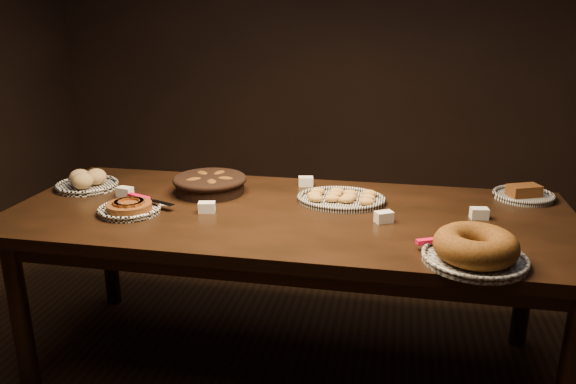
% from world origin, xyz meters
% --- Properties ---
extents(ground, '(5.00, 5.00, 0.00)m').
position_xyz_m(ground, '(0.00, 0.00, 0.00)').
color(ground, black).
rests_on(ground, ground).
extents(buffet_table, '(2.40, 1.00, 0.75)m').
position_xyz_m(buffet_table, '(0.00, 0.00, 0.68)').
color(buffet_table, black).
rests_on(buffet_table, ground).
extents(apple_tart_plate, '(0.31, 0.29, 0.05)m').
position_xyz_m(apple_tart_plate, '(-0.66, -0.15, 0.77)').
color(apple_tart_plate, white).
rests_on(apple_tart_plate, buffet_table).
extents(madeleine_platter, '(0.39, 0.32, 0.04)m').
position_xyz_m(madeleine_platter, '(0.21, 0.17, 0.77)').
color(madeleine_platter, black).
rests_on(madeleine_platter, buffet_table).
extents(bundt_cake_plate, '(0.37, 0.37, 0.11)m').
position_xyz_m(bundt_cake_plate, '(0.72, -0.38, 0.80)').
color(bundt_cake_plate, black).
rests_on(bundt_cake_plate, buffet_table).
extents(croissant_basket, '(0.36, 0.36, 0.09)m').
position_xyz_m(croissant_basket, '(-0.41, 0.18, 0.80)').
color(croissant_basket, black).
rests_on(croissant_basket, buffet_table).
extents(bread_roll_plate, '(0.29, 0.29, 0.09)m').
position_xyz_m(bread_roll_plate, '(-1.02, 0.13, 0.78)').
color(bread_roll_plate, white).
rests_on(bread_roll_plate, buffet_table).
extents(loaf_plate, '(0.27, 0.27, 0.06)m').
position_xyz_m(loaf_plate, '(1.02, 0.38, 0.77)').
color(loaf_plate, black).
rests_on(loaf_plate, buffet_table).
extents(tent_cards, '(1.64, 0.52, 0.04)m').
position_xyz_m(tent_cards, '(0.02, 0.07, 0.77)').
color(tent_cards, white).
rests_on(tent_cards, buffet_table).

